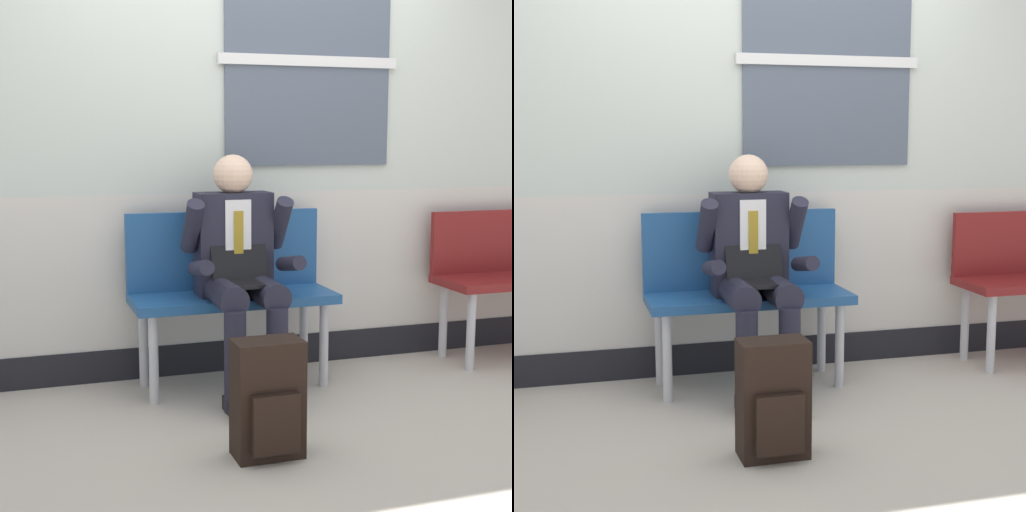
# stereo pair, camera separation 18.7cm
# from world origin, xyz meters

# --- Properties ---
(ground_plane) EXTENTS (18.00, 18.00, 0.00)m
(ground_plane) POSITION_xyz_m (0.00, 0.00, 0.00)
(ground_plane) COLOR #B2A899
(station_wall) EXTENTS (6.38, 0.17, 2.96)m
(station_wall) POSITION_xyz_m (0.00, 0.63, 1.47)
(station_wall) COLOR beige
(station_wall) RESTS_ON ground
(bench_with_person) EXTENTS (1.10, 0.42, 0.95)m
(bench_with_person) POSITION_xyz_m (-0.13, 0.36, 0.56)
(bench_with_person) COLOR navy
(bench_with_person) RESTS_ON ground
(person_seated) EXTENTS (0.57, 0.70, 1.27)m
(person_seated) POSITION_xyz_m (-0.13, 0.16, 0.68)
(person_seated) COLOR #1E1E2D
(person_seated) RESTS_ON ground
(backpack) EXTENTS (0.29, 0.21, 0.51)m
(backpack) POSITION_xyz_m (-0.26, -0.68, 0.25)
(backpack) COLOR black
(backpack) RESTS_ON ground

